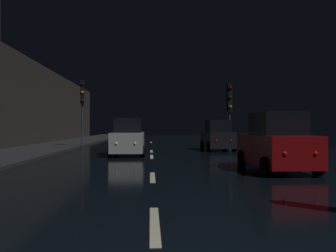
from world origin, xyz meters
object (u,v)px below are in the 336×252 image
Objects in this scene: traffic_light_far_left at (82,98)px; streetlamp_overhead at (11,37)px; car_parked_right_near at (276,144)px; traffic_light_far_right at (229,102)px; car_parked_right_far at (217,136)px; car_approaching_headlights at (128,138)px.

streetlamp_overhead reaches higher than traffic_light_far_left.
car_parked_right_near is (9.66, -0.22, -3.88)m from streetlamp_overhead.
car_parked_right_far is (-0.80, 0.16, -2.34)m from traffic_light_far_right.
streetlamp_overhead reaches higher than traffic_light_far_right.
car_approaching_headlights is 1.01× the size of car_parked_right_far.
streetlamp_overhead is at bearing 88.72° from car_parked_right_near.
traffic_light_far_right is at bearing 60.79° from traffic_light_far_left.
traffic_light_far_left is 14.08m from streetlamp_overhead.
car_parked_right_far is (-0.00, 10.83, -0.03)m from car_parked_right_near.
car_parked_right_near is (9.91, -14.26, -2.85)m from traffic_light_far_left.
streetlamp_overhead is 8.75m from car_approaching_headlights.
traffic_light_far_right is 14.88m from streetlamp_overhead.
car_parked_right_near is 1.03× the size of car_parked_right_far.
streetlamp_overhead is (0.25, -14.04, 1.03)m from traffic_light_far_left.
streetlamp_overhead reaches higher than car_parked_right_near.
traffic_light_far_right is at bearing 118.24° from car_approaching_headlights.
car_approaching_headlights reaches higher than car_parked_right_far.
car_parked_right_near is at bearing -1.28° from streetlamp_overhead.
car_parked_right_far is (9.66, 10.61, -3.91)m from streetlamp_overhead.
car_approaching_headlights is 9.21m from car_parked_right_near.
streetlamp_overhead reaches higher than car_parked_right_far.
traffic_light_far_right is 0.87× the size of traffic_light_far_left.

